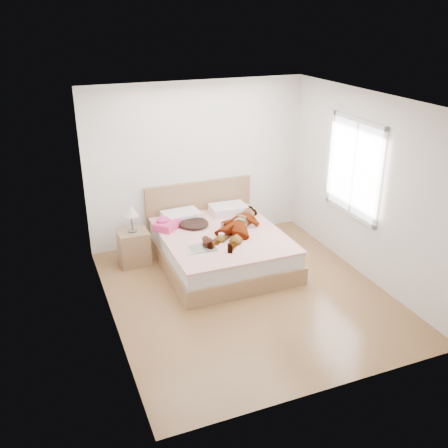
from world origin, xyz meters
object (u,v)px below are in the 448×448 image
at_px(towel, 166,224).
at_px(magazine, 203,248).
at_px(plush_toy, 208,242).
at_px(nightstand, 134,245).
at_px(woman, 238,224).
at_px(phone, 197,215).
at_px(bed, 219,245).
at_px(coffee_mug, 222,236).

height_order(towel, magazine, towel).
distance_m(towel, magazine, 0.91).
distance_m(towel, plush_toy, 0.90).
distance_m(plush_toy, nightstand, 1.26).
bearing_deg(towel, woman, -24.95).
height_order(phone, bed, bed).
relative_size(phone, towel, 0.19).
relative_size(magazine, coffee_mug, 3.36).
height_order(phone, coffee_mug, phone).
relative_size(phone, nightstand, 0.09).
xyz_separation_m(coffee_mug, nightstand, (-1.15, 0.71, -0.25)).
bearing_deg(plush_toy, bed, 51.61).
distance_m(woman, coffee_mug, 0.41).
bearing_deg(woman, nightstand, -157.63).
distance_m(phone, plush_toy, 0.77).
relative_size(towel, nightstand, 0.49).
distance_m(woman, towel, 1.09).
xyz_separation_m(phone, plush_toy, (-0.11, -0.76, -0.10)).
distance_m(magazine, coffee_mug, 0.41).
distance_m(bed, towel, 0.87).
height_order(bed, nightstand, bed).
relative_size(woman, coffee_mug, 11.96).
distance_m(phone, coffee_mug, 0.64).
bearing_deg(coffee_mug, woman, 31.93).
xyz_separation_m(bed, nightstand, (-1.23, 0.42, 0.04)).
distance_m(coffee_mug, plush_toy, 0.30).
relative_size(magazine, plush_toy, 1.79).
xyz_separation_m(bed, plush_toy, (-0.34, -0.43, 0.31)).
bearing_deg(towel, magazine, -71.71).
height_order(magazine, coffee_mug, coffee_mug).
bearing_deg(magazine, woman, 30.08).
bearing_deg(towel, phone, -6.86).
bearing_deg(woman, bed, -155.13).
relative_size(bed, towel, 4.50).
bearing_deg(phone, coffee_mug, -124.83).
relative_size(woman, nightstand, 1.66).
distance_m(woman, phone, 0.64).
relative_size(woman, bed, 0.75).
relative_size(towel, magazine, 1.05).
bearing_deg(bed, magazine, -132.19).
xyz_separation_m(woman, phone, (-0.50, 0.40, 0.06)).
distance_m(bed, coffee_mug, 0.41).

